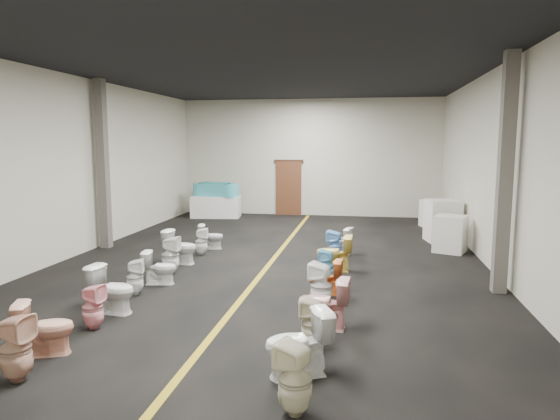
# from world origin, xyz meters

# --- Properties ---
(floor) EXTENTS (16.00, 16.00, 0.00)m
(floor) POSITION_xyz_m (0.00, 0.00, 0.00)
(floor) COLOR black
(floor) RESTS_ON ground
(ceiling) EXTENTS (16.00, 16.00, 0.00)m
(ceiling) POSITION_xyz_m (0.00, 0.00, 4.50)
(ceiling) COLOR black
(ceiling) RESTS_ON ground
(wall_back) EXTENTS (10.00, 0.00, 10.00)m
(wall_back) POSITION_xyz_m (0.00, 8.00, 2.25)
(wall_back) COLOR #BDB8A1
(wall_back) RESTS_ON ground
(wall_front) EXTENTS (10.00, 0.00, 10.00)m
(wall_front) POSITION_xyz_m (0.00, -8.00, 2.25)
(wall_front) COLOR #BDB8A1
(wall_front) RESTS_ON ground
(wall_left) EXTENTS (0.00, 16.00, 16.00)m
(wall_left) POSITION_xyz_m (-5.00, 0.00, 2.25)
(wall_left) COLOR #BDB8A1
(wall_left) RESTS_ON ground
(wall_right) EXTENTS (0.00, 16.00, 16.00)m
(wall_right) POSITION_xyz_m (5.00, 0.00, 2.25)
(wall_right) COLOR #BDB8A1
(wall_right) RESTS_ON ground
(aisle_stripe) EXTENTS (0.12, 15.60, 0.01)m
(aisle_stripe) POSITION_xyz_m (0.00, 0.00, 0.00)
(aisle_stripe) COLOR #9B7F16
(aisle_stripe) RESTS_ON floor
(back_door) EXTENTS (1.00, 0.10, 2.10)m
(back_door) POSITION_xyz_m (-0.80, 7.94, 1.05)
(back_door) COLOR #562D19
(back_door) RESTS_ON floor
(door_frame) EXTENTS (1.15, 0.08, 0.10)m
(door_frame) POSITION_xyz_m (-0.80, 7.95, 2.12)
(door_frame) COLOR #331C11
(door_frame) RESTS_ON back_door
(column_left) EXTENTS (0.25, 0.25, 4.50)m
(column_left) POSITION_xyz_m (-4.75, 1.00, 2.25)
(column_left) COLOR #59544C
(column_left) RESTS_ON floor
(column_right) EXTENTS (0.25, 0.25, 4.50)m
(column_right) POSITION_xyz_m (4.75, -1.50, 2.25)
(column_right) COLOR #59544C
(column_right) RESTS_ON floor
(display_table) EXTENTS (1.92, 1.13, 0.81)m
(display_table) POSITION_xyz_m (-3.43, 6.82, 0.40)
(display_table) COLOR white
(display_table) RESTS_ON floor
(bathtub) EXTENTS (1.84, 0.85, 0.55)m
(bathtub) POSITION_xyz_m (-3.43, 6.82, 1.07)
(bathtub) COLOR #43B0C3
(bathtub) RESTS_ON display_table
(appliance_crate_a) EXTENTS (0.97, 0.97, 0.96)m
(appliance_crate_a) POSITION_xyz_m (4.40, 2.01, 0.48)
(appliance_crate_a) COLOR silver
(appliance_crate_a) RESTS_ON floor
(appliance_crate_b) EXTENTS (1.01, 1.01, 1.20)m
(appliance_crate_b) POSITION_xyz_m (4.40, 3.43, 0.60)
(appliance_crate_b) COLOR silver
(appliance_crate_b) RESTS_ON floor
(appliance_crate_c) EXTENTS (0.86, 0.86, 0.80)m
(appliance_crate_c) POSITION_xyz_m (4.40, 4.71, 0.40)
(appliance_crate_c) COLOR silver
(appliance_crate_c) RESTS_ON floor
(appliance_crate_d) EXTENTS (0.79, 0.79, 0.91)m
(appliance_crate_d) POSITION_xyz_m (4.40, 5.94, 0.46)
(appliance_crate_d) COLOR white
(appliance_crate_d) RESTS_ON floor
(toilet_left_1) EXTENTS (0.40, 0.39, 0.83)m
(toilet_left_1) POSITION_xyz_m (-1.87, -6.31, 0.42)
(toilet_left_1) COLOR #D7A286
(toilet_left_1) RESTS_ON floor
(toilet_left_2) EXTENTS (0.84, 0.66, 0.75)m
(toilet_left_2) POSITION_xyz_m (-2.01, -5.56, 0.38)
(toilet_left_2) COLOR #EDA589
(toilet_left_2) RESTS_ON floor
(toilet_left_3) EXTENTS (0.35, 0.34, 0.71)m
(toilet_left_3) POSITION_xyz_m (-1.88, -4.60, 0.35)
(toilet_left_3) COLOR #FAA4AC
(toilet_left_3) RESTS_ON floor
(toilet_left_4) EXTENTS (0.83, 0.52, 0.81)m
(toilet_left_4) POSITION_xyz_m (-1.96, -3.85, 0.40)
(toilet_left_4) COLOR white
(toilet_left_4) RESTS_ON floor
(toilet_left_5) EXTENTS (0.39, 0.39, 0.69)m
(toilet_left_5) POSITION_xyz_m (-2.02, -2.88, 0.34)
(toilet_left_5) COLOR white
(toilet_left_5) RESTS_ON floor
(toilet_left_6) EXTENTS (0.71, 0.47, 0.68)m
(toilet_left_6) POSITION_xyz_m (-1.87, -2.09, 0.34)
(toilet_left_6) COLOR white
(toilet_left_6) RESTS_ON floor
(toilet_left_7) EXTENTS (0.39, 0.38, 0.83)m
(toilet_left_7) POSITION_xyz_m (-1.96, -1.31, 0.41)
(toilet_left_7) COLOR white
(toilet_left_7) RESTS_ON floor
(toilet_left_8) EXTENTS (0.81, 0.49, 0.80)m
(toilet_left_8) POSITION_xyz_m (-2.08, -0.40, 0.40)
(toilet_left_8) COLOR white
(toilet_left_8) RESTS_ON floor
(toilet_left_9) EXTENTS (0.37, 0.36, 0.70)m
(toilet_left_9) POSITION_xyz_m (-1.89, 0.55, 0.35)
(toilet_left_9) COLOR white
(toilet_left_9) RESTS_ON floor
(toilet_left_10) EXTENTS (0.71, 0.48, 0.67)m
(toilet_left_10) POSITION_xyz_m (-1.88, 1.31, 0.33)
(toilet_left_10) COLOR silver
(toilet_left_10) RESTS_ON floor
(toilet_right_0) EXTENTS (0.48, 0.48, 0.80)m
(toilet_right_0) POSITION_xyz_m (1.52, -6.48, 0.40)
(toilet_right_0) COLOR beige
(toilet_right_0) RESTS_ON floor
(toilet_right_1) EXTENTS (0.93, 0.76, 0.83)m
(toilet_right_1) POSITION_xyz_m (1.43, -5.60, 0.42)
(toilet_right_1) COLOR white
(toilet_right_1) RESTS_ON floor
(toilet_right_2) EXTENTS (0.38, 0.38, 0.74)m
(toilet_right_2) POSITION_xyz_m (1.53, -4.77, 0.37)
(toilet_right_2) COLOR beige
(toilet_right_2) RESTS_ON floor
(toilet_right_3) EXTENTS (0.82, 0.50, 0.81)m
(toilet_right_3) POSITION_xyz_m (1.60, -3.98, 0.40)
(toilet_right_3) COLOR #ECA7A5
(toilet_right_3) RESTS_ON floor
(toilet_right_4) EXTENTS (0.47, 0.46, 0.82)m
(toilet_right_4) POSITION_xyz_m (1.49, -3.08, 0.41)
(toilet_right_4) COLOR white
(toilet_right_4) RESTS_ON floor
(toilet_right_5) EXTENTS (0.67, 0.40, 0.67)m
(toilet_right_5) POSITION_xyz_m (1.47, -2.21, 0.33)
(toilet_right_5) COLOR orange
(toilet_right_5) RESTS_ON floor
(toilet_right_6) EXTENTS (0.34, 0.34, 0.69)m
(toilet_right_6) POSITION_xyz_m (1.45, -1.39, 0.34)
(toilet_right_6) COLOR #70C1E7
(toilet_right_6) RESTS_ON floor
(toilet_right_7) EXTENTS (0.80, 0.47, 0.81)m
(toilet_right_7) POSITION_xyz_m (1.54, -0.45, 0.40)
(toilet_right_7) COLOR #EBCC57
(toilet_right_7) RESTS_ON floor
(toilet_right_8) EXTENTS (0.42, 0.42, 0.78)m
(toilet_right_8) POSITION_xyz_m (1.51, 0.32, 0.39)
(toilet_right_8) COLOR #77B0EF
(toilet_right_8) RESTS_ON floor
(toilet_right_9) EXTENTS (0.79, 0.61, 0.71)m
(toilet_right_9) POSITION_xyz_m (1.55, 1.21, 0.36)
(toilet_right_9) COLOR white
(toilet_right_9) RESTS_ON floor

